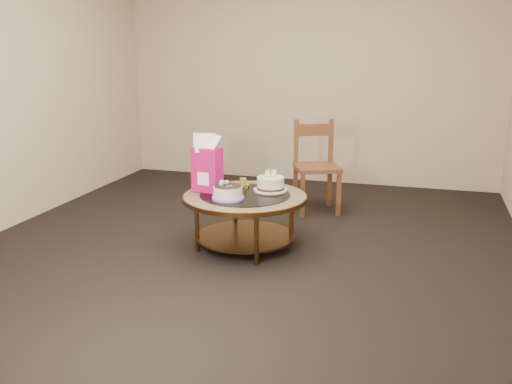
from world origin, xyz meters
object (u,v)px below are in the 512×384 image
(decorated_cake, at_px, (228,193))
(gift_bag, at_px, (207,164))
(coffee_table, at_px, (245,204))
(dining_chair, at_px, (316,166))
(cream_cake, at_px, (271,184))

(decorated_cake, bearing_deg, gift_bag, 143.54)
(coffee_table, bearing_deg, dining_chair, 74.13)
(cream_cake, bearing_deg, gift_bag, 174.99)
(decorated_cake, distance_m, cream_cake, 0.43)
(decorated_cake, relative_size, cream_cake, 0.89)
(decorated_cake, distance_m, dining_chair, 1.48)
(coffee_table, xyz_separation_m, decorated_cake, (-0.09, -0.17, 0.13))
(decorated_cake, bearing_deg, coffee_table, 62.14)
(coffee_table, height_order, gift_bag, gift_bag)
(decorated_cake, xyz_separation_m, cream_cake, (0.26, 0.35, 0.01))
(gift_bag, bearing_deg, dining_chair, 72.56)
(gift_bag, bearing_deg, coffee_table, 9.89)
(cream_cake, xyz_separation_m, dining_chair, (0.19, 1.06, -0.05))
(coffee_table, distance_m, cream_cake, 0.28)
(coffee_table, bearing_deg, gift_bag, 178.41)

